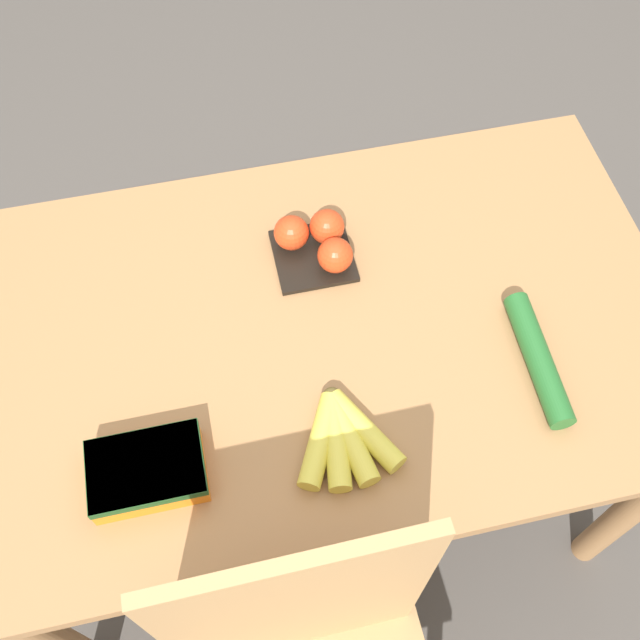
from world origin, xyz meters
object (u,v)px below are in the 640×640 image
banana_bunch (343,436)px  cucumber_near (538,359)px  tomato_pack (317,242)px  carrot_bag (147,470)px

banana_bunch → cucumber_near: bearing=-169.9°
tomato_pack → carrot_bag: (0.36, 0.38, -0.01)m
carrot_bag → tomato_pack: bearing=-133.5°
tomato_pack → cucumber_near: tomato_pack is taller
banana_bunch → carrot_bag: bearing=-1.3°
banana_bunch → cucumber_near: 0.37m
tomato_pack → cucumber_near: size_ratio=0.59×
banana_bunch → cucumber_near: size_ratio=0.73×
carrot_bag → banana_bunch: bearing=178.7°
carrot_bag → cucumber_near: 0.68m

